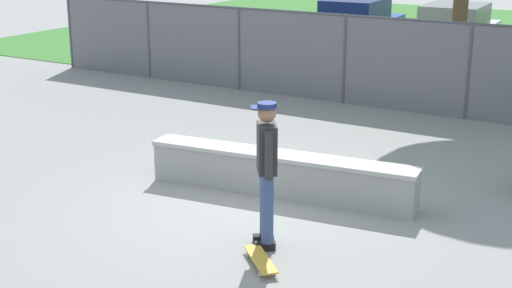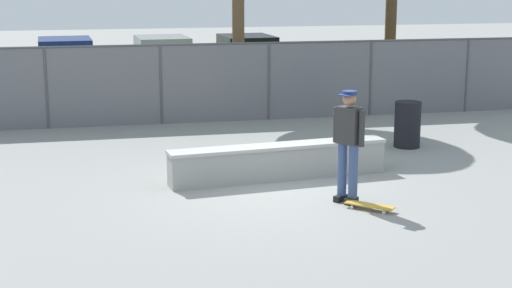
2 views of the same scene
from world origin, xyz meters
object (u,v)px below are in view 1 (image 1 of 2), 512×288
Objects in this scene: skateboarder at (267,168)px; car_white at (454,33)px; skateboard at (261,260)px; car_blue at (356,26)px; concrete_ledge at (280,174)px.

car_white is at bearing 96.79° from skateboarder.
skateboard is 14.98m from car_blue.
car_blue is 1.00× the size of car_white.
skateboarder reaches higher than car_blue.
car_blue reaches higher than skateboard.
skateboarder is at bearing -83.21° from car_white.
concrete_ledge is 12.61m from car_blue.
skateboard is 0.17× the size of car_blue.
concrete_ledge is at bearing 113.31° from skateboard.
skateboarder is 2.57× the size of skateboard.
concrete_ledge reaches higher than skateboard.
car_blue is 3.04m from car_white.
skateboarder is at bearing -71.12° from car_blue.
concrete_ledge is 12.02m from car_white.
skateboarder is 1.10m from skateboard.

